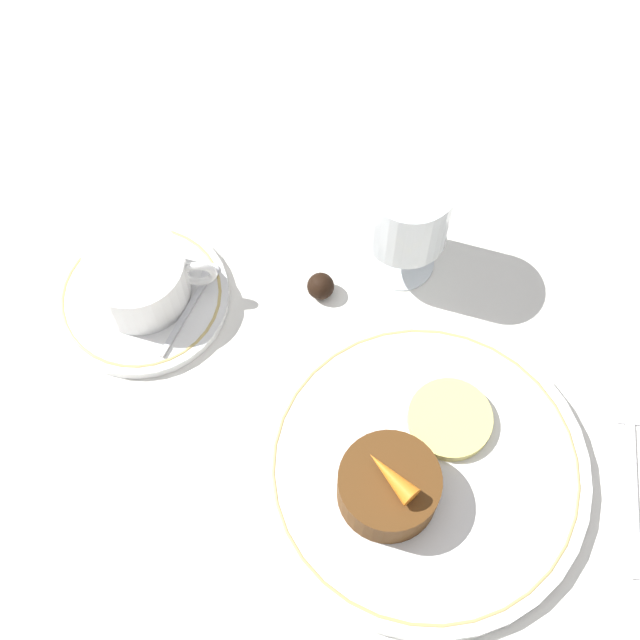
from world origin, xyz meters
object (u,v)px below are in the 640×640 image
Objects in this scene: wine_glass at (408,215)px; coffee_cup at (138,277)px; dinner_plate at (425,469)px; fork at (631,446)px; dessert_cake at (390,487)px.

coffee_cup is at bearing -173.81° from wine_glass.
coffee_cup is at bearing 143.28° from dinner_plate.
fork is 2.20× the size of dessert_cake.
dessert_cake is (-0.03, -0.23, -0.05)m from wine_glass.
wine_glass reaches higher than coffee_cup.
fork is (0.18, 0.01, -0.01)m from dinner_plate.
dinner_plate is at bearing -36.72° from coffee_cup.
coffee_cup reaches higher than dinner_plate.
wine_glass is at bearing 133.00° from fork.
wine_glass is 0.24m from dessert_cake.
dessert_cake is at bearing -170.63° from fork.
wine_glass is 0.67× the size of fork.
dinner_plate is 2.35× the size of coffee_cup.
wine_glass is at bearing 90.34° from dinner_plate.
fork is at bearing -47.00° from wine_glass.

